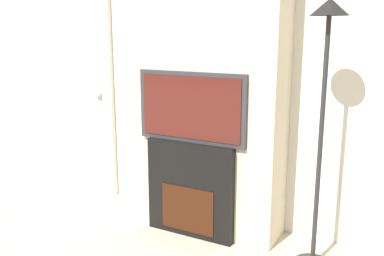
{
  "coord_description": "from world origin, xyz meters",
  "views": [
    {
      "loc": [
        1.46,
        -1.04,
        1.52
      ],
      "look_at": [
        0.0,
        1.63,
        0.83
      ],
      "focal_mm": 40.0,
      "sensor_mm": 36.0,
      "label": 1
    }
  ],
  "objects": [
    {
      "name": "wall_back",
      "position": [
        0.0,
        2.03,
        1.35
      ],
      "size": [
        6.0,
        0.06,
        2.7
      ],
      "color": "silver",
      "rests_on": "ground_plane"
    },
    {
      "name": "chimney_breast",
      "position": [
        0.0,
        1.82,
        1.35
      ],
      "size": [
        1.24,
        0.37,
        2.7
      ],
      "color": "beige",
      "rests_on": "ground_plane"
    },
    {
      "name": "fireplace",
      "position": [
        0.0,
        1.63,
        0.36
      ],
      "size": [
        0.7,
        0.15,
        0.73
      ],
      "color": "black",
      "rests_on": "ground_plane"
    },
    {
      "name": "television",
      "position": [
        0.0,
        1.63,
        0.99
      ],
      "size": [
        0.86,
        0.07,
        0.52
      ],
      "color": "#2D2D33",
      "rests_on": "fireplace"
    },
    {
      "name": "floor_lamp",
      "position": [
        0.93,
        1.6,
        1.21
      ],
      "size": [
        0.24,
        0.24,
        1.71
      ],
      "color": "#262628",
      "rests_on": "ground_plane"
    },
    {
      "name": "entry_door",
      "position": [
        -1.46,
        1.97,
        1.0
      ],
      "size": [
        0.91,
        0.09,
        2.0
      ],
      "color": "beige",
      "rests_on": "ground_plane"
    }
  ]
}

